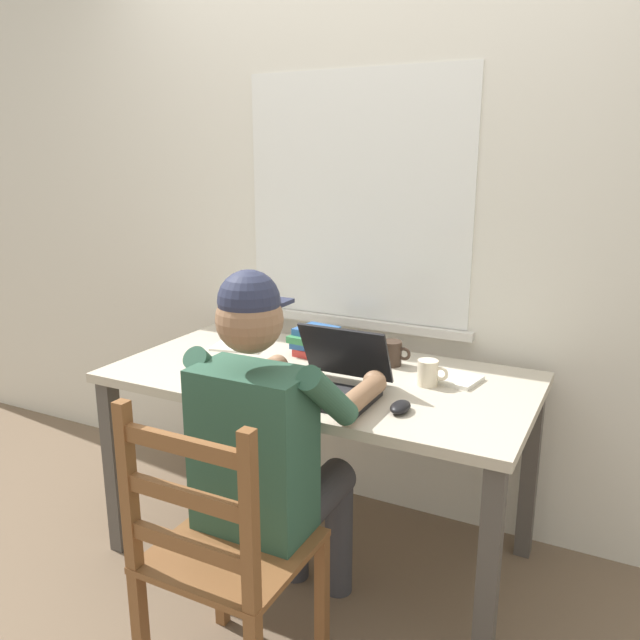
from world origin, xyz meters
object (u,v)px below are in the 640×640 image
Objects in this scene: seated_person at (272,444)px; wooden_chair at (221,558)px; computer_mouse at (400,407)px; coffee_mug_white at (428,373)px; laptop at (333,378)px; coffee_mug_spare at (392,353)px; desk at (321,395)px; book_stack_main at (316,342)px; coffee_mug_dark at (231,329)px.

seated_person is 0.36m from wooden_chair.
coffee_mug_white reaches higher than computer_mouse.
coffee_mug_spare is (0.08, 0.36, -0.00)m from laptop.
laptop is (0.05, 0.60, 0.34)m from wooden_chair.
desk is 0.46m from computer_mouse.
coffee_mug_white is at bearing 89.28° from computer_mouse.
desk is 13.03× the size of coffee_mug_spare.
computer_mouse is at bearing 59.74° from wooden_chair.
coffee_mug_spare is 0.62× the size of book_stack_main.
coffee_mug_dark is at bearing 155.98° from computer_mouse.
book_stack_main reaches higher than coffee_mug_dark.
book_stack_main is at bearing 122.19° from desk.
book_stack_main reaches higher than desk.
coffee_mug_white is 0.95m from coffee_mug_dark.
coffee_mug_spare reaches higher than coffee_mug_white.
coffee_mug_dark reaches higher than desk.
coffee_mug_dark is (-0.62, 0.68, 0.12)m from seated_person.
coffee_mug_white is (0.40, 0.06, 0.14)m from desk.
coffee_mug_white is at bearing 59.15° from seated_person.
computer_mouse is at bearing -38.31° from book_stack_main.
coffee_mug_spare is (0.20, 0.21, 0.14)m from desk.
computer_mouse reaches higher than desk.
seated_person reaches higher than laptop.
coffee_mug_dark reaches higher than coffee_mug_spare.
wooden_chair is (0.00, -0.28, -0.23)m from seated_person.
laptop is at bearing 167.53° from computer_mouse.
coffee_mug_white is (0.32, 0.82, 0.34)m from wooden_chair.
wooden_chair is at bearing -57.14° from coffee_mug_dark.
laptop reaches higher than coffee_mug_spare.
computer_mouse is (0.27, -0.06, -0.03)m from laptop.
wooden_chair is 7.70× the size of coffee_mug_dark.
desk is 13.97× the size of coffee_mug_white.
laptop reaches higher than book_stack_main.
desk is at bearing -20.44° from coffee_mug_dark.
coffee_mug_spare is at bearing 79.64° from seated_person.
seated_person is 1.32× the size of wooden_chair.
book_stack_main is at bearing -177.09° from coffee_mug_spare.
coffee_mug_spare reaches higher than computer_mouse.
book_stack_main is at bearing 106.48° from seated_person.
coffee_mug_dark is (-0.62, 0.96, 0.35)m from wooden_chair.
computer_mouse is at bearing -24.02° from coffee_mug_dark.
coffee_mug_white is at bearing -8.70° from coffee_mug_dark.
book_stack_main reaches higher than computer_mouse.
desk is at bearing 99.21° from seated_person.
seated_person reaches higher than desk.
wooden_chair is at bearing -97.39° from coffee_mug_spare.
seated_person reaches higher than coffee_mug_dark.
coffee_mug_dark is (-0.67, 0.36, 0.00)m from laptop.
laptop is 0.35m from coffee_mug_white.
wooden_chair is at bearing -111.41° from coffee_mug_white.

